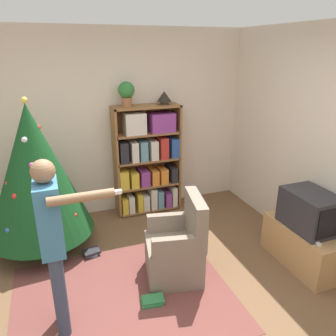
{
  "coord_description": "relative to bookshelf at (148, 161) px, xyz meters",
  "views": [
    {
      "loc": [
        -0.8,
        -2.21,
        2.33
      ],
      "look_at": [
        0.39,
        1.03,
        1.05
      ],
      "focal_mm": 35.0,
      "sensor_mm": 36.0,
      "label": 1
    }
  ],
  "objects": [
    {
      "name": "game_remote",
      "position": [
        1.12,
        -2.15,
        -0.31
      ],
      "size": [
        0.04,
        0.12,
        0.02
      ],
      "color": "white",
      "rests_on": "tv_stand"
    },
    {
      "name": "bookshelf",
      "position": [
        0.0,
        0.0,
        0.0
      ],
      "size": [
        0.95,
        0.33,
        1.58
      ],
      "color": "brown",
      "rests_on": "ground_plane"
    },
    {
      "name": "standing_person",
      "position": [
        -1.35,
        -1.89,
        0.14
      ],
      "size": [
        0.63,
        0.47,
        1.56
      ],
      "rotation": [
        0.0,
        0.0,
        -1.57
      ],
      "color": "#38425B",
      "rests_on": "ground_plane"
    },
    {
      "name": "area_rug",
      "position": [
        -0.79,
        -1.73,
        -0.78
      ],
      "size": [
        2.1,
        1.7,
        0.01
      ],
      "color": "brown",
      "rests_on": "ground_plane"
    },
    {
      "name": "tv_stand",
      "position": [
        1.26,
        -1.87,
        -0.55
      ],
      "size": [
        0.47,
        0.94,
        0.46
      ],
      "color": "tan",
      "rests_on": "ground_plane"
    },
    {
      "name": "television",
      "position": [
        1.26,
        -1.88,
        -0.11
      ],
      "size": [
        0.42,
        0.59,
        0.41
      ],
      "color": "#28282D",
      "rests_on": "tv_stand"
    },
    {
      "name": "book_pile_near_tree",
      "position": [
        -0.99,
        -0.89,
        -0.75
      ],
      "size": [
        0.21,
        0.18,
        0.06
      ],
      "color": "#5B899E",
      "rests_on": "ground_plane"
    },
    {
      "name": "book_pile_by_chair",
      "position": [
        -0.54,
        -1.89,
        -0.76
      ],
      "size": [
        0.24,
        0.18,
        0.05
      ],
      "color": "#2D7A42",
      "rests_on": "ground_plane"
    },
    {
      "name": "ground_plane",
      "position": [
        -0.47,
        -2.1,
        -0.78
      ],
      "size": [
        14.0,
        14.0,
        0.0
      ],
      "primitive_type": "plane",
      "color": "brown"
    },
    {
      "name": "armchair",
      "position": [
        -0.17,
        -1.58,
        -0.46
      ],
      "size": [
        0.67,
        0.66,
        0.92
      ],
      "rotation": [
        0.0,
        0.0,
        -1.77
      ],
      "color": "#7A6B5B",
      "rests_on": "ground_plane"
    },
    {
      "name": "table_lamp",
      "position": [
        0.26,
        0.01,
        0.9
      ],
      "size": [
        0.2,
        0.2,
        0.18
      ],
      "color": "#473828",
      "rests_on": "bookshelf"
    },
    {
      "name": "wall_back",
      "position": [
        -0.47,
        0.24,
        0.52
      ],
      "size": [
        8.0,
        0.1,
        2.6
      ],
      "color": "beige",
      "rests_on": "ground_plane"
    },
    {
      "name": "christmas_tree",
      "position": [
        -1.5,
        -0.51,
        0.21
      ],
      "size": [
        1.21,
        1.21,
        1.84
      ],
      "color": "#4C3323",
      "rests_on": "ground_plane"
    },
    {
      "name": "potted_plant",
      "position": [
        -0.27,
        0.01,
        0.99
      ],
      "size": [
        0.22,
        0.22,
        0.33
      ],
      "color": "#935B38",
      "rests_on": "bookshelf"
    }
  ]
}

